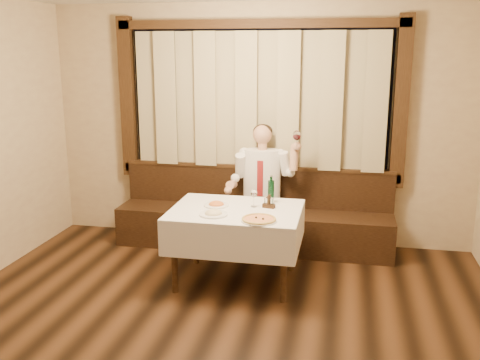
% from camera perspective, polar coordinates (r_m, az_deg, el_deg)
% --- Properties ---
extents(room, '(5.01, 6.01, 2.81)m').
position_cam_1_polar(room, '(4.36, -2.43, 3.52)').
color(room, black).
rests_on(room, ground).
extents(banquette, '(3.20, 0.61, 0.94)m').
position_cam_1_polar(banquette, '(6.32, 1.48, -4.33)').
color(banquette, black).
rests_on(banquette, ground).
extents(dining_table, '(1.27, 0.97, 0.76)m').
position_cam_1_polar(dining_table, '(5.26, -0.43, -4.21)').
color(dining_table, black).
rests_on(dining_table, ground).
extents(pizza, '(0.33, 0.33, 0.04)m').
position_cam_1_polar(pizza, '(4.87, 2.03, -4.22)').
color(pizza, white).
rests_on(pizza, dining_table).
extents(pasta_red, '(0.25, 0.25, 0.08)m').
position_cam_1_polar(pasta_red, '(5.32, -2.55, -2.43)').
color(pasta_red, white).
rests_on(pasta_red, dining_table).
extents(pasta_cream, '(0.27, 0.27, 0.09)m').
position_cam_1_polar(pasta_cream, '(5.03, -2.85, -3.36)').
color(pasta_cream, white).
rests_on(pasta_cream, dining_table).
extents(green_bottle, '(0.06, 0.06, 0.29)m').
position_cam_1_polar(green_bottle, '(5.41, 3.32, -1.20)').
color(green_bottle, '#12542A').
rests_on(green_bottle, dining_table).
extents(table_wine_glass, '(0.07, 0.07, 0.18)m').
position_cam_1_polar(table_wine_glass, '(5.26, 1.50, -1.52)').
color(table_wine_glass, white).
rests_on(table_wine_glass, dining_table).
extents(cruet_caddy, '(0.13, 0.08, 0.13)m').
position_cam_1_polar(cruet_caddy, '(5.26, 3.09, -2.49)').
color(cruet_caddy, black).
rests_on(cruet_caddy, dining_table).
extents(seated_man, '(0.81, 0.60, 1.45)m').
position_cam_1_polar(seated_man, '(6.07, 2.30, 0.10)').
color(seated_man, black).
rests_on(seated_man, ground).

